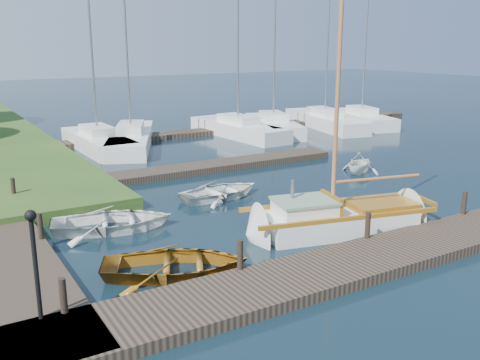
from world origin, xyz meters
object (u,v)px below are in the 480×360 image
tender_d (360,161)px  marina_boat_5 (325,120)px  mooring_post_4 (40,226)px  marina_boat_1 (131,138)px  mooring_post_5 (13,188)px  mooring_post_3 (464,203)px  marina_boat_3 (238,128)px  mooring_post_2 (368,225)px  tender_c (220,189)px  sailboat (342,221)px  tender_a (112,218)px  lamp_post (34,250)px  mooring_post_0 (63,296)px  marina_boat_4 (273,124)px  marina_boat_0 (98,140)px  mooring_post_1 (240,255)px  dinghy (176,260)px  marina_boat_6 (361,118)px

tender_d → marina_boat_5: bearing=-58.0°
mooring_post_4 → marina_boat_1: (7.94, 14.15, -0.14)m
mooring_post_5 → mooring_post_3: bearing=-37.6°
marina_boat_3 → mooring_post_2: bearing=156.5°
tender_c → sailboat: bearing=-168.9°
mooring_post_3 → tender_a: size_ratio=0.20×
sailboat → marina_boat_5: (13.84, 17.54, 0.23)m
sailboat → tender_c: size_ratio=2.86×
lamp_post → sailboat: 10.06m
mooring_post_0 → marina_boat_4: (18.64, 19.07, -0.12)m
tender_c → marina_boat_5: marina_boat_5 is taller
tender_d → tender_a: bearing=73.0°
mooring_post_2 → marina_boat_0: bearing=97.5°
sailboat → mooring_post_1: bearing=-149.5°
mooring_post_4 → marina_boat_0: bearing=67.3°
mooring_post_5 → dinghy: 9.24m
sailboat → tender_a: 7.60m
sailboat → tender_d: 8.42m
tender_c → marina_boat_3: marina_boat_3 is taller
mooring_post_4 → dinghy: (2.69, -3.83, -0.30)m
mooring_post_3 → tender_a: mooring_post_3 is taller
mooring_post_2 → marina_boat_6: bearing=47.0°
mooring_post_0 → dinghy: 3.41m
sailboat → marina_boat_0: bearing=112.3°
tender_c → marina_boat_4: (10.86, 12.09, 0.22)m
marina_boat_3 → mooring_post_1: bearing=145.5°
lamp_post → marina_boat_1: size_ratio=0.24×
mooring_post_4 → dinghy: size_ratio=0.20×
marina_boat_3 → mooring_post_3: bearing=169.3°
mooring_post_5 → tender_c: bearing=-22.5°
tender_d → marina_boat_6: size_ratio=0.20×
mooring_post_1 → marina_boat_5: marina_boat_5 is taller
marina_boat_1 → mooring_post_5: bearing=163.1°
marina_boat_0 → mooring_post_5: bearing=145.9°
mooring_post_3 → tender_c: bearing=129.3°
tender_d → marina_boat_6: 15.47m
mooring_post_2 → lamp_post: 9.57m
tender_c → marina_boat_0: size_ratio=0.32×
sailboat → dinghy: (-6.14, -0.34, 0.06)m
mooring_post_5 → sailboat: 12.25m
mooring_post_4 → tender_a: 2.41m
marina_boat_4 → marina_boat_6: bearing=-76.3°
marina_boat_4 → marina_boat_6: 7.58m
mooring_post_2 → mooring_post_4: bearing=149.5°
mooring_post_1 → sailboat: (4.83, 1.51, -0.36)m
tender_a → marina_boat_4: marina_boat_4 is taller
mooring_post_5 → sailboat: (8.83, -8.49, -0.36)m
tender_d → marina_boat_6: marina_boat_6 is taller
mooring_post_3 → sailboat: (-4.17, 1.51, -0.36)m
mooring_post_1 → tender_d: (11.00, 7.24, -0.11)m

